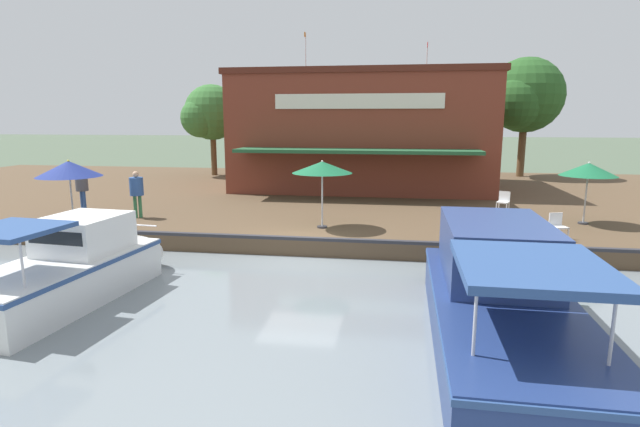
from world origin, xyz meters
The scene contains 15 objects.
ground_plane centered at (0.00, 0.00, 0.00)m, with size 220.00×220.00×0.00m, color #4C5B47.
quay_deck centered at (-11.00, 0.00, 0.30)m, with size 22.00×56.00×0.60m, color brown.
quay_edge_fender centered at (-0.10, 0.00, 0.65)m, with size 0.20×50.40×0.10m, color #2D2D33.
waterfront_restaurant centered at (-13.61, 1.02, 3.71)m, with size 10.88×13.62×8.49m.
patio_umbrella_far_corner centered at (-2.00, 0.38, 2.73)m, with size 2.10×2.10×2.38m.
patio_umbrella_mid_patio_left centered at (-1.46, -8.85, 2.59)m, with size 2.28×2.28×2.32m.
patio_umbrella_near_quay_edge centered at (-4.10, 9.72, 2.59)m, with size 1.96×1.96×2.27m.
cafe_chair_mid_patio centered at (-1.39, 8.01, 1.08)m, with size 0.55×0.55×0.85m.
cafe_chair_beside_entrance centered at (-6.06, 7.28, 1.08)m, with size 0.58×0.58×0.85m.
person_mid_patio centered at (-2.68, -6.94, 1.75)m, with size 0.51×0.51×1.81m.
person_near_entrance centered at (-3.70, -9.94, 1.70)m, with size 0.49×0.49×1.74m.
motorboat_fourth_along centered at (4.20, -4.78, 0.80)m, with size 6.21×2.64×2.09m.
motorboat_distant_upstream centered at (4.79, 5.03, 0.89)m, with size 8.52×2.68×2.22m.
tree_downstream_bank centered at (-19.44, 10.82, 5.72)m, with size 5.03×4.79×7.66m.
tree_upstream_bank centered at (-17.16, -9.50, 4.67)m, with size 3.84×3.65×6.01m.
Camera 1 is at (14.99, 2.95, 4.40)m, focal length 28.00 mm.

